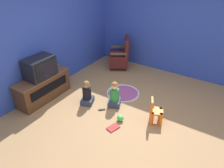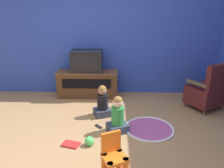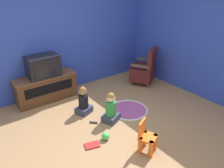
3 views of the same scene
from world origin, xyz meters
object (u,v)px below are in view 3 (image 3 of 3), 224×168
Objects in this scene: yellow_kid_chair at (147,139)px; book at (92,145)px; television at (43,66)px; toy_ball at (106,136)px; black_armchair at (144,70)px; child_watching_center at (83,102)px; remote_control at (94,123)px; tv_cabinet at (46,88)px; child_watching_left at (111,109)px.

book is (-0.63, 0.60, -0.21)m from yellow_kid_chair.
television reaches higher than toy_ball.
black_armchair reaches higher than child_watching_center.
child_watching_center is 0.50m from remote_control.
book is at bearing -90.41° from television.
tv_cabinet is 1.68m from child_watching_left.
child_watching_left is (0.66, -1.54, -0.04)m from tv_cabinet.
yellow_kid_chair is at bearing -59.27° from toy_ball.
television is 4.71× the size of remote_control.
television is at bearing -28.62° from remote_control.
toy_ball is (-0.40, -0.40, -0.19)m from child_watching_left.
tv_cabinet is 1.97m from toy_ball.
tv_cabinet is 4.86× the size of book.
child_watching_center is 4.27× the size of toy_ball.
child_watching_left is at bearing -85.87° from child_watching_center.
book is at bearing 111.59° from yellow_kid_chair.
child_watching_center is at bearing 92.59° from child_watching_left.
child_watching_center is at bearing -97.29° from book.
black_armchair is 6.67× the size of remote_control.
tv_cabinet is at bearing -28.71° from remote_control.
book is at bearing 103.11° from remote_control.
tv_cabinet is 1.05m from child_watching_center.
child_watching_center is at bearing -21.30° from black_armchair.
child_watching_left is 0.82m from book.
black_armchair is 6.85× the size of toy_ball.
child_watching_left is 4.41× the size of toy_ball.
black_armchair reaches higher than toy_ball.
book reaches higher than remote_control.
book is at bearing -134.49° from child_watching_center.
black_armchair is 3.40× the size of book.
remote_control is (0.09, 0.52, -0.06)m from toy_ball.
child_watching_center reaches higher than toy_ball.
television reaches higher than yellow_kid_chair.
toy_ball is at bearing 127.94° from remote_control.
television is at bearing -90.00° from tv_cabinet.
toy_ball is 0.50× the size of book.
yellow_kid_chair is 0.90m from book.
toy_ball is (0.26, -1.93, -0.74)m from television.
black_armchair is at bearing -111.89° from remote_control.
television is 2.40× the size of book.
toy_ball is 0.97× the size of remote_control.
yellow_kid_chair is (0.62, -2.54, -0.08)m from tv_cabinet.
tv_cabinet reaches higher than book.
toy_ball is at bearing -82.43° from tv_cabinet.
tv_cabinet is at bearing -45.75° from black_armchair.
yellow_kid_chair is 0.72m from toy_ball.
tv_cabinet is 9.78× the size of toy_ball.
television is 1.65m from remote_control.
remote_control is at bearing -108.92° from book.
child_watching_left reaches higher than toy_ball.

